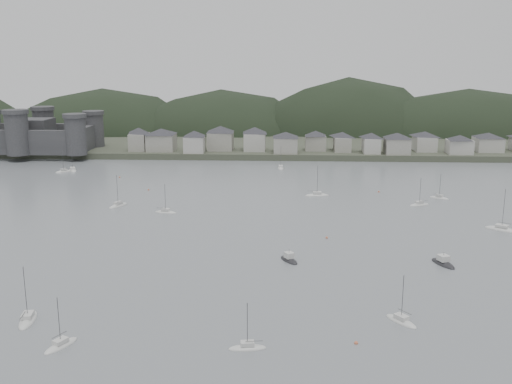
{
  "coord_description": "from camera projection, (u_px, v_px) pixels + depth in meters",
  "views": [
    {
      "loc": [
        8.71,
        -109.63,
        48.15
      ],
      "look_at": [
        0.0,
        75.0,
        6.0
      ],
      "focal_mm": 40.66,
      "sensor_mm": 36.0,
      "label": 1
    }
  ],
  "objects": [
    {
      "name": "sailboat_lead",
      "position": [
        166.0,
        212.0,
        187.03
      ],
      "size": [
        7.75,
        3.96,
        10.16
      ],
      "rotation": [
        0.0,
        0.0,
        1.35
      ],
      "color": "silver",
      "rests_on": "ground"
    },
    {
      "name": "ground",
      "position": [
        239.0,
        302.0,
        117.87
      ],
      "size": [
        900.0,
        900.0,
        0.0
      ],
      "primitive_type": "plane",
      "color": "slate",
      "rests_on": "ground"
    },
    {
      "name": "motor_launch_near",
      "position": [
        443.0,
        263.0,
        139.88
      ],
      "size": [
        5.77,
        8.67,
        3.95
      ],
      "rotation": [
        0.0,
        0.0,
        0.38
      ],
      "color": "black",
      "rests_on": "ground"
    },
    {
      "name": "far_shore_land",
      "position": [
        271.0,
        128.0,
        404.84
      ],
      "size": [
        900.0,
        250.0,
        3.0
      ],
      "primitive_type": "cube",
      "color": "#383D2D",
      "rests_on": "ground"
    },
    {
      "name": "forested_ridge",
      "position": [
        277.0,
        152.0,
        382.53
      ],
      "size": [
        851.55,
        103.94,
        102.57
      ],
      "color": "black",
      "rests_on": "ground"
    },
    {
      "name": "mooring_buoys",
      "position": [
        250.0,
        220.0,
        177.84
      ],
      "size": [
        191.48,
        143.18,
        0.7
      ],
      "color": "#D16B45",
      "rests_on": "ground"
    },
    {
      "name": "waterfront_town",
      "position": [
        366.0,
        140.0,
        292.18
      ],
      "size": [
        451.48,
        28.46,
        12.92
      ],
      "color": "gray",
      "rests_on": "far_shore_land"
    },
    {
      "name": "castle",
      "position": [
        31.0,
        135.0,
        296.06
      ],
      "size": [
        66.0,
        43.0,
        20.0
      ],
      "color": "#363638",
      "rests_on": "far_shore_land"
    },
    {
      "name": "motor_launch_far",
      "position": [
        289.0,
        260.0,
        142.31
      ],
      "size": [
        5.64,
        7.3,
        3.68
      ],
      "rotation": [
        0.0,
        0.0,
        3.66
      ],
      "color": "black",
      "rests_on": "ground"
    },
    {
      "name": "moored_fleet",
      "position": [
        167.0,
        226.0,
        171.43
      ],
      "size": [
        226.84,
        177.74,
        13.21
      ],
      "color": "silver",
      "rests_on": "ground"
    }
  ]
}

